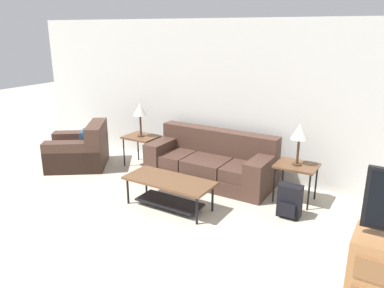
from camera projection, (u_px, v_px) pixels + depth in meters
name	position (u px, v px, depth m)	size (l,w,h in m)	color
wall_back	(232.00, 99.00, 6.32)	(8.90, 0.06, 2.60)	silver
couch	(211.00, 163.00, 6.20)	(2.10, 0.87, 0.82)	#4C3328
armchair	(80.00, 151.00, 6.86)	(1.35, 1.33, 0.80)	#4C3328
coffee_table	(169.00, 187.00, 5.25)	(1.28, 0.55, 0.43)	brown
side_table_left	(141.00, 139.00, 6.81)	(0.58, 0.48, 0.57)	brown
side_table_right	(296.00, 168.00, 5.40)	(0.58, 0.48, 0.57)	brown
table_lamp_left	(140.00, 111.00, 6.65)	(0.24, 0.24, 0.61)	#472D1E
table_lamp_right	(300.00, 133.00, 5.24)	(0.24, 0.24, 0.61)	#472D1E
backpack	(290.00, 201.00, 5.02)	(0.30, 0.26, 0.45)	black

